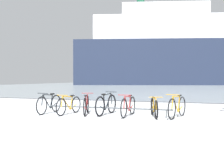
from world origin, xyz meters
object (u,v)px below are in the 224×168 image
(bicycle_3, at_px, (106,105))
(bicycle_4, at_px, (128,106))
(bicycle_6, at_px, (177,107))
(bicycle_5, at_px, (154,107))
(bicycle_1, at_px, (69,105))
(ferry_ship, at_px, (167,52))
(bicycle_0, at_px, (49,104))
(bicycle_2, at_px, (86,105))

(bicycle_3, distance_m, bicycle_4, 0.90)
(bicycle_3, xyz_separation_m, bicycle_6, (2.59, 0.03, -0.01))
(bicycle_4, xyz_separation_m, bicycle_5, (0.91, 0.11, -0.03))
(bicycle_1, xyz_separation_m, ferry_ship, (-1.37, 52.02, 7.37))
(bicycle_3, bearing_deg, bicycle_6, 0.65)
(bicycle_5, bearing_deg, bicycle_0, -176.17)
(bicycle_6, distance_m, ferry_ship, 52.49)
(bicycle_5, height_order, ferry_ship, ferry_ship)
(ferry_ship, bearing_deg, bicycle_2, -87.78)
(bicycle_1, height_order, bicycle_6, bicycle_6)
(bicycle_0, height_order, bicycle_1, bicycle_0)
(bicycle_6, bearing_deg, bicycle_5, -176.37)
(bicycle_4, height_order, bicycle_6, bicycle_6)
(bicycle_6, bearing_deg, bicycle_1, -175.37)
(bicycle_0, xyz_separation_m, ferry_ship, (-0.51, 52.02, 7.35))
(bicycle_4, bearing_deg, bicycle_2, -179.95)
(bicycle_4, distance_m, bicycle_5, 0.92)
(bicycle_4, bearing_deg, ferry_ship, 94.04)
(bicycle_2, distance_m, bicycle_4, 1.65)
(bicycle_5, bearing_deg, bicycle_3, 179.34)
(bicycle_5, bearing_deg, ferry_ship, 95.05)
(bicycle_1, distance_m, bicycle_5, 3.21)
(bicycle_3, height_order, ferry_ship, ferry_ship)
(bicycle_4, bearing_deg, bicycle_5, 6.79)
(bicycle_2, height_order, bicycle_5, bicycle_2)
(bicycle_0, xyz_separation_m, bicycle_5, (4.06, 0.27, -0.03))
(bicycle_1, bearing_deg, bicycle_3, 11.82)
(bicycle_2, bearing_deg, bicycle_1, -165.81)
(bicycle_1, height_order, bicycle_5, bicycle_1)
(bicycle_1, height_order, ferry_ship, ferry_ship)
(bicycle_1, bearing_deg, bicycle_5, 4.87)
(bicycle_1, relative_size, bicycle_4, 0.98)
(bicycle_2, height_order, bicycle_4, bicycle_4)
(bicycle_2, distance_m, bicycle_5, 2.56)
(bicycle_0, height_order, bicycle_6, bicycle_6)
(bicycle_3, height_order, bicycle_6, bicycle_3)
(bicycle_3, distance_m, bicycle_6, 2.59)
(bicycle_4, height_order, bicycle_5, bicycle_4)
(bicycle_0, distance_m, ferry_ship, 52.54)
(bicycle_2, bearing_deg, bicycle_5, 2.46)
(bicycle_3, height_order, bicycle_5, bicycle_3)
(ferry_ship, bearing_deg, bicycle_4, -85.96)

